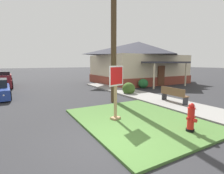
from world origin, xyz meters
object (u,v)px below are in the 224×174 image
at_px(fire_hydrant, 191,118).
at_px(pickup_truck_maroon, 0,81).
at_px(stop_sign, 116,93).
at_px(street_bench, 174,94).
at_px(utility_pole, 114,18).
at_px(manhole_cover, 76,110).

bearing_deg(fire_hydrant, pickup_truck_maroon, 111.22).
bearing_deg(stop_sign, fire_hydrant, -56.09).
distance_m(stop_sign, street_bench, 4.41).
xyz_separation_m(pickup_truck_maroon, street_bench, (9.09, -13.20, -0.03)).
relative_size(pickup_truck_maroon, utility_pole, 0.59).
height_order(stop_sign, pickup_truck_maroon, stop_sign).
height_order(stop_sign, street_bench, stop_sign).
height_order(fire_hydrant, utility_pole, utility_pole).
bearing_deg(utility_pole, manhole_cover, -166.87).
bearing_deg(manhole_cover, fire_hydrant, -62.14).
bearing_deg(manhole_cover, stop_sign, -68.76).
distance_m(fire_hydrant, utility_pole, 6.78).
height_order(fire_hydrant, pickup_truck_maroon, pickup_truck_maroon).
relative_size(fire_hydrant, manhole_cover, 1.38).
distance_m(fire_hydrant, stop_sign, 2.84).
distance_m(fire_hydrant, street_bench, 4.15).
height_order(manhole_cover, utility_pole, utility_pole).
xyz_separation_m(fire_hydrant, stop_sign, (-1.55, 2.30, 0.62)).
height_order(fire_hydrant, stop_sign, stop_sign).
bearing_deg(manhole_cover, pickup_truck_maroon, 108.38).
bearing_deg(fire_hydrant, utility_pole, 89.37).
bearing_deg(street_bench, utility_pole, 141.52).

